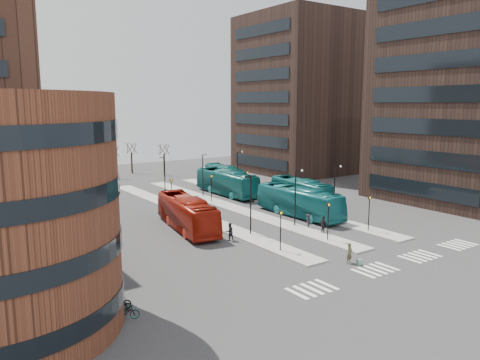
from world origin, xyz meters
TOP-DOWN VIEW (x-y plane):
  - ground at (0.00, 0.00)m, footprint 160.00×160.00m
  - island_left at (-4.00, 30.00)m, footprint 2.50×45.00m
  - island_mid at (2.00, 30.00)m, footprint 2.50×45.00m
  - island_right at (8.00, 30.00)m, footprint 2.50×45.00m
  - suitcase at (-1.23, 5.51)m, footprint 0.43×0.36m
  - red_bus at (-7.71, 23.69)m, footprint 5.04×12.99m
  - teal_bus_a at (6.21, 21.38)m, footprint 3.20×12.74m
  - teal_bus_b at (6.38, 37.47)m, footprint 3.29×13.21m
  - teal_bus_c at (12.02, 27.49)m, footprint 3.97×11.68m
  - teal_bus_d at (11.51, 46.31)m, footprint 4.15×11.26m
  - traveller at (-1.55, 6.30)m, footprint 0.73×0.56m
  - commuter_a at (-6.23, 17.64)m, footprint 0.94×0.77m
  - commuter_b at (3.02, 14.04)m, footprint 0.53×1.13m
  - commuter_c at (3.25, 16.59)m, footprint 0.80×1.14m
  - bicycle_near at (-21.00, 7.07)m, footprint 1.81×1.21m
  - bicycle_mid at (-21.00, 8.50)m, footprint 1.88×0.92m
  - bicycle_far at (-21.00, 8.34)m, footprint 1.80×1.16m
  - crosswalk_stripes at (1.75, 4.00)m, footprint 22.35×2.40m
  - tower_near at (31.98, 16.00)m, footprint 20.12×20.00m
  - tower_far at (31.98, 50.00)m, footprint 20.12×20.00m
  - sign_poles at (1.60, 23.00)m, footprint 12.45×22.12m
  - lamp_posts at (2.64, 28.00)m, footprint 14.04×20.24m
  - bare_trees at (2.67, 62.67)m, footprint 10.97×8.14m

SIDE VIEW (x-z plane):
  - ground at x=0.00m, z-range 0.00..0.00m
  - crosswalk_stripes at x=1.75m, z-range 0.00..0.01m
  - island_left at x=-4.00m, z-range 0.00..0.15m
  - island_mid at x=2.00m, z-range 0.00..0.15m
  - island_right at x=8.00m, z-range 0.00..0.15m
  - suitcase at x=-1.23m, z-range 0.00..0.49m
  - bicycle_far at x=-21.00m, z-range 0.00..0.89m
  - bicycle_near at x=-21.00m, z-range 0.00..0.90m
  - bicycle_mid at x=-21.00m, z-range 0.00..1.09m
  - commuter_c at x=3.25m, z-range 0.00..1.61m
  - commuter_a at x=-6.23m, z-range 0.00..1.78m
  - traveller at x=-1.55m, z-range 0.00..1.79m
  - commuter_b at x=3.02m, z-range 0.00..1.89m
  - teal_bus_d at x=11.51m, z-range 0.00..3.06m
  - teal_bus_c at x=12.02m, z-range 0.00..3.19m
  - red_bus at x=-7.71m, z-range 0.00..3.53m
  - teal_bus_a at x=6.21m, z-range 0.00..3.53m
  - teal_bus_b at x=6.38m, z-range 0.00..3.67m
  - sign_poles at x=1.60m, z-range 0.58..4.23m
  - bare_trees at x=2.67m, z-range -0.22..5.67m
  - lamp_posts at x=2.64m, z-range 0.52..6.64m
  - tower_near at x=31.98m, z-range 0.00..30.00m
  - tower_far at x=31.98m, z-range 0.00..30.00m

